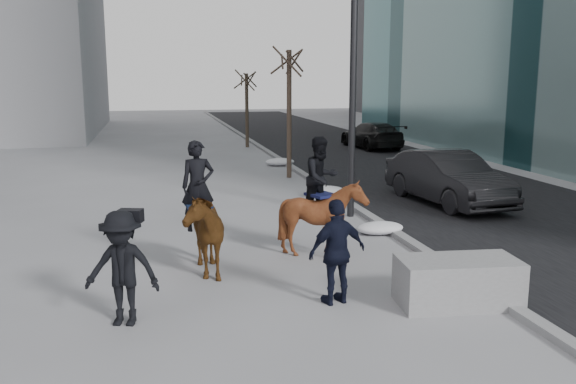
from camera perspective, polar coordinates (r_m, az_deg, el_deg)
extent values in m
plane|color=gray|center=(11.02, 1.37, -8.83)|extent=(120.00, 120.00, 0.00)
cube|color=black|center=(22.52, 12.61, 1.05)|extent=(8.00, 90.00, 0.01)
cube|color=gray|center=(21.14, 2.75, 0.83)|extent=(0.25, 90.00, 0.12)
cube|color=gray|center=(10.45, 15.60, -8.10)|extent=(2.03, 1.16, 0.78)
imported|color=black|center=(18.45, 14.70, 1.30)|extent=(2.14, 4.87, 1.56)
imported|color=black|center=(32.33, 7.82, 5.30)|extent=(2.32, 4.87, 1.37)
imported|color=#492C0E|center=(11.68, -8.27, -3.59)|extent=(1.05, 2.02, 1.64)
imported|color=black|center=(11.65, -8.43, 0.56)|extent=(0.66, 0.46, 1.72)
cube|color=#0E1A35|center=(11.72, -8.39, -1.17)|extent=(0.53, 0.60, 0.06)
imported|color=#4F200F|center=(12.61, 3.26, -2.46)|extent=(1.79, 1.88, 1.63)
imported|color=black|center=(12.59, 3.12, 1.35)|extent=(1.01, 0.92, 1.70)
cube|color=#10143E|center=(12.66, 3.10, -0.25)|extent=(0.66, 0.70, 0.06)
imported|color=black|center=(10.02, 4.62, -5.60)|extent=(1.10, 0.66, 1.75)
cylinder|color=#CF5F0C|center=(10.45, 3.49, -3.36)|extent=(0.04, 0.18, 0.07)
imported|color=black|center=(9.48, -15.27, -6.92)|extent=(1.28, 0.96, 1.75)
cube|color=black|center=(9.52, -14.52, -2.18)|extent=(0.41, 0.32, 0.20)
cylinder|color=black|center=(16.08, 6.17, 13.56)|extent=(0.18, 0.18, 9.00)
ellipsoid|color=silver|center=(11.30, 15.80, -7.89)|extent=(1.27, 0.81, 0.32)
ellipsoid|color=silver|center=(14.71, 8.61, -3.34)|extent=(1.14, 0.72, 0.29)
ellipsoid|color=silver|center=(19.09, 3.51, 0.07)|extent=(1.29, 0.82, 0.33)
ellipsoid|color=silver|center=(25.74, -0.76, 2.84)|extent=(1.23, 0.78, 0.31)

